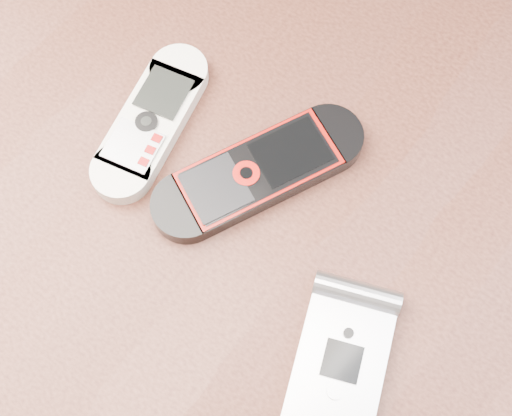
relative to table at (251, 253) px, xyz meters
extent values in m
plane|color=#472B19|center=(0.00, 0.00, -0.64)|extent=(4.00, 4.00, 0.00)
cube|color=black|center=(0.00, 0.00, 0.09)|extent=(1.20, 0.80, 0.03)
cube|color=white|center=(-0.10, 0.01, 0.11)|extent=(0.08, 0.15, 0.02)
cube|color=black|center=(-0.01, 0.02, 0.11)|extent=(0.12, 0.18, 0.02)
cube|color=#BDBCC1|center=(0.12, -0.06, 0.11)|extent=(0.10, 0.13, 0.02)
camera|label=1|loc=(0.12, -0.15, 0.59)|focal=50.00mm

